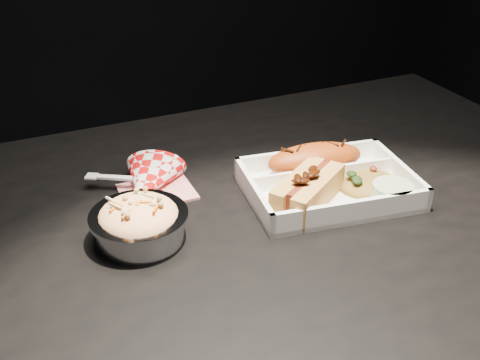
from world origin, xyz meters
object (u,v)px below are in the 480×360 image
at_px(foil_coleslaw_cup, 139,221).
at_px(napkin_fork, 148,182).
at_px(fried_pastry, 315,159).
at_px(hotdog, 308,187).
at_px(dining_table, 257,260).
at_px(food_tray, 328,188).

relative_size(foil_coleslaw_cup, napkin_fork, 0.83).
height_order(fried_pastry, hotdog, hotdog).
relative_size(dining_table, fried_pastry, 7.56).
distance_m(dining_table, napkin_fork, 0.21).
bearing_deg(hotdog, foil_coleslaw_cup, 141.78).
xyz_separation_m(hotdog, napkin_fork, (-0.20, 0.14, -0.02)).
bearing_deg(dining_table, napkin_fork, 136.66).
bearing_deg(napkin_fork, hotdog, -4.31).
height_order(dining_table, fried_pastry, fried_pastry).
height_order(hotdog, napkin_fork, napkin_fork).
bearing_deg(hotdog, dining_table, 131.88).
xyz_separation_m(dining_table, fried_pastry, (0.13, 0.06, 0.12)).
height_order(dining_table, napkin_fork, napkin_fork).
bearing_deg(food_tray, foil_coleslaw_cup, -171.75).
height_order(food_tray, napkin_fork, napkin_fork).
xyz_separation_m(food_tray, foil_coleslaw_cup, (-0.30, -0.00, 0.02)).
distance_m(fried_pastry, foil_coleslaw_cup, 0.31).
bearing_deg(dining_table, foil_coleslaw_cup, 179.90).
distance_m(food_tray, hotdog, 0.06).
height_order(dining_table, food_tray, food_tray).
distance_m(food_tray, fried_pastry, 0.06).
distance_m(fried_pastry, napkin_fork, 0.27).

